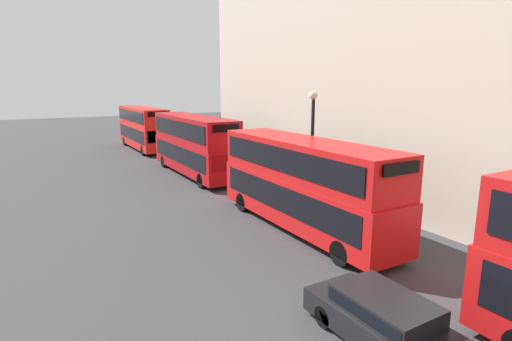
{
  "coord_description": "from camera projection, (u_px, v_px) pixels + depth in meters",
  "views": [
    {
      "loc": [
        -9.44,
        6.37,
        6.72
      ],
      "look_at": [
        0.48,
        23.32,
        2.52
      ],
      "focal_mm": 28.0,
      "sensor_mm": 36.0,
      "label": 1
    }
  ],
  "objects": [
    {
      "name": "street_lamp",
      "position": [
        312.0,
        139.0,
        20.79
      ],
      "size": [
        0.44,
        0.44,
        6.45
      ],
      "color": "black",
      "rests_on": "ground"
    },
    {
      "name": "car_hatchback",
      "position": [
        386.0,
        320.0,
        10.38
      ],
      "size": [
        1.89,
        4.69,
        1.38
      ],
      "color": "black",
      "rests_on": "ground"
    },
    {
      "name": "bus_second_in_queue",
      "position": [
        304.0,
        181.0,
        18.57
      ],
      "size": [
        2.59,
        11.02,
        4.29
      ],
      "color": "red",
      "rests_on": "ground"
    },
    {
      "name": "bus_third_in_queue",
      "position": [
        194.0,
        143.0,
        30.11
      ],
      "size": [
        2.59,
        11.24,
        4.47
      ],
      "color": "#A80F14",
      "rests_on": "ground"
    },
    {
      "name": "bus_trailing",
      "position": [
        143.0,
        126.0,
        42.31
      ],
      "size": [
        2.59,
        11.04,
        4.44
      ],
      "color": "red",
      "rests_on": "ground"
    }
  ]
}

